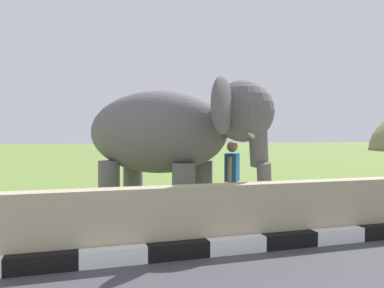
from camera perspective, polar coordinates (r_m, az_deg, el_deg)
name	(u,v)px	position (r m, az deg, el deg)	size (l,w,h in m)	color
striped_curb	(3,267)	(5.43, -26.77, -16.34)	(16.20, 0.20, 0.24)	white
barrier_parapet	(179,219)	(5.75, -1.95, -11.35)	(28.00, 0.36, 1.00)	tan
elephant	(172,134)	(7.65, -3.11, 1.58)	(3.89, 3.76, 2.80)	#615C5F
person_handler	(232,176)	(7.86, 6.11, -4.87)	(0.46, 0.59, 1.66)	navy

